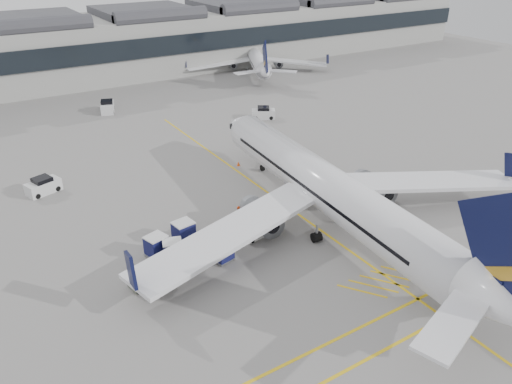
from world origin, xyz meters
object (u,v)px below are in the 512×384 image
belt_loader (257,231)px  pushback_tug (146,278)px  airliner_main (332,191)px  ramp_agent_b (239,214)px  baggage_cart_a (223,252)px  ramp_agent_a (259,207)px

belt_loader → pushback_tug: (-11.52, -1.61, 0.14)m
pushback_tug → airliner_main: bearing=-6.9°
belt_loader → ramp_agent_b: (-0.28, 3.01, 0.36)m
ramp_agent_b → belt_loader: bearing=62.8°
belt_loader → baggage_cart_a: belt_loader is taller
belt_loader → ramp_agent_b: ramp_agent_b is taller
airliner_main → ramp_agent_b: size_ratio=25.96×
airliner_main → ramp_agent_b: (-7.32, 4.91, -2.66)m
baggage_cart_a → ramp_agent_a: bearing=23.9°
airliner_main → ramp_agent_b: airliner_main is taller
airliner_main → baggage_cart_a: 12.00m
baggage_cart_a → ramp_agent_a: (6.83, 5.15, 0.01)m
ramp_agent_a → pushback_tug: size_ratio=0.69×
baggage_cart_a → pushback_tug: 6.86m
ramp_agent_a → pushback_tug: bearing=169.3°
ramp_agent_a → ramp_agent_b: size_ratio=1.08×
pushback_tug → baggage_cart_a: bearing=-8.7°
belt_loader → ramp_agent_a: ramp_agent_a is taller
ramp_agent_a → pushback_tug: 14.51m
airliner_main → belt_loader: bearing=169.6°
ramp_agent_b → airliner_main: bearing=113.6°
ramp_agent_a → ramp_agent_b: bearing=154.9°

